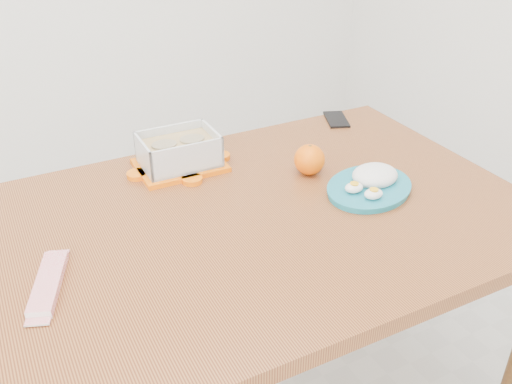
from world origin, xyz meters
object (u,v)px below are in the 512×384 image
dining_table (256,243)px  smartphone (336,119)px  orange_fruit (309,160)px  food_container (179,152)px  rice_plate (371,182)px

dining_table → smartphone: bearing=37.8°
dining_table → orange_fruit: 0.28m
orange_fruit → smartphone: orange_fruit is taller
food_container → orange_fruit: food_container is taller
rice_plate → orange_fruit: bearing=100.4°
rice_plate → dining_table: bearing=151.7°
dining_table → food_container: (-0.07, 0.31, 0.14)m
food_container → orange_fruit: size_ratio=2.87×
smartphone → orange_fruit: bearing=-113.8°
orange_fruit → smartphone: 0.38m
food_container → rice_plate: food_container is taller
smartphone → rice_plate: bearing=-91.4°
orange_fruit → rice_plate: size_ratio=0.26×
dining_table → orange_fruit: orange_fruit is taller
dining_table → rice_plate: (0.32, -0.04, 0.11)m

